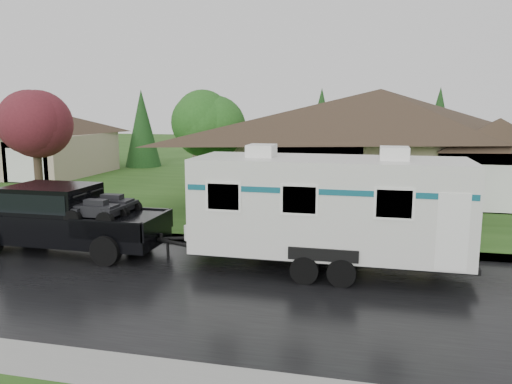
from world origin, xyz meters
TOP-DOWN VIEW (x-y plane):
  - ground at (0.00, 0.00)m, footprint 140.00×140.00m
  - road at (0.00, -2.00)m, footprint 140.00×8.00m
  - curb at (0.00, 2.25)m, footprint 140.00×0.50m
  - lawn at (0.00, 15.00)m, footprint 140.00×26.00m
  - house_main at (2.29, 13.84)m, footprint 19.44×10.80m
  - house_far at (-21.78, 15.85)m, footprint 10.80×8.64m
  - tree_left_green at (-6.13, 8.94)m, footprint 3.32×3.32m
  - tree_red at (-13.74, 6.23)m, footprint 3.26×3.26m
  - shrub_row at (2.00, 9.30)m, footprint 13.60×1.00m
  - pickup_truck at (-8.31, 0.03)m, footprint 6.66×2.53m
  - travel_trailer at (0.51, 0.03)m, footprint 8.21×2.88m

SIDE VIEW (x-z plane):
  - ground at x=0.00m, z-range 0.00..0.00m
  - road at x=0.00m, z-range 0.00..0.01m
  - curb at x=0.00m, z-range 0.00..0.15m
  - lawn at x=0.00m, z-range 0.00..0.15m
  - shrub_row at x=2.00m, z-range 0.15..1.15m
  - pickup_truck at x=-8.31m, z-range 0.08..2.30m
  - travel_trailer at x=0.51m, z-range 0.11..3.80m
  - house_far at x=-21.78m, z-range 0.07..5.87m
  - house_main at x=2.29m, z-range 0.14..7.04m
  - tree_red at x=-13.74m, z-range 1.19..6.60m
  - tree_left_green at x=-6.13m, z-range 1.21..6.71m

